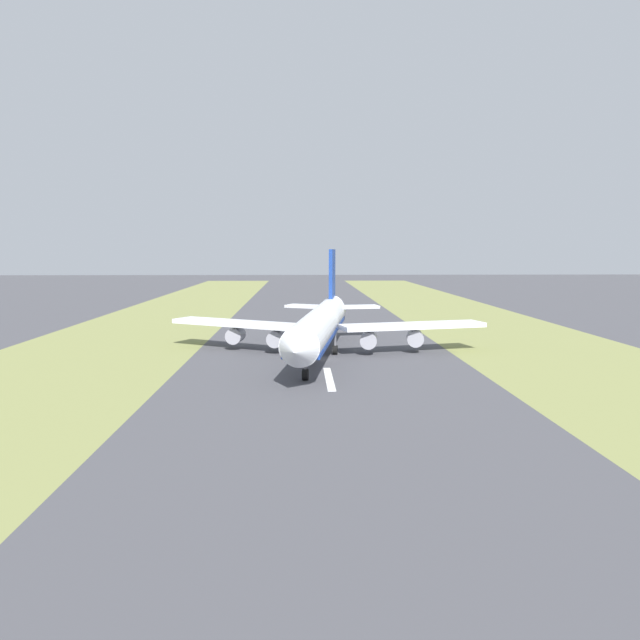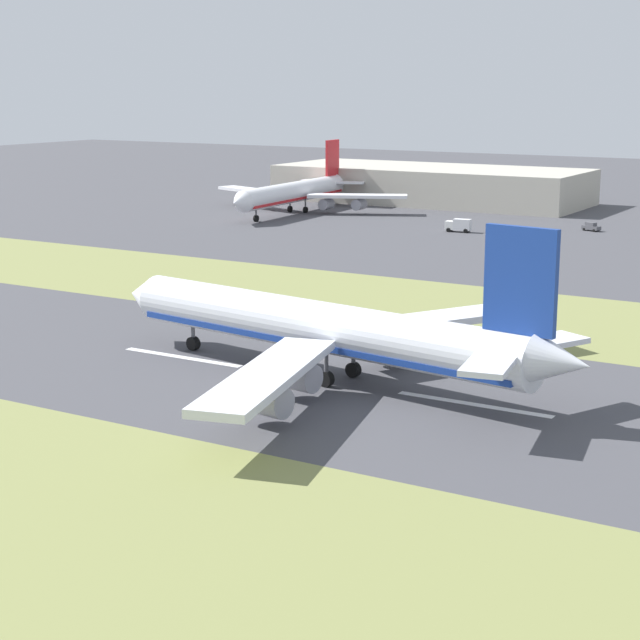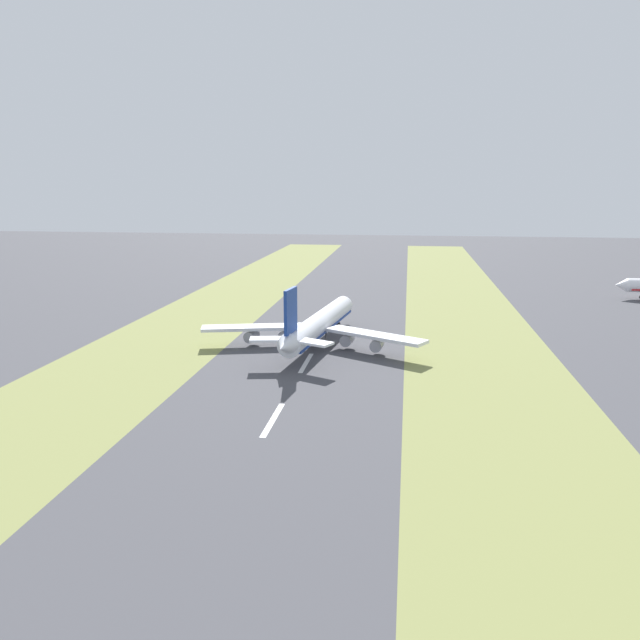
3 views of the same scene
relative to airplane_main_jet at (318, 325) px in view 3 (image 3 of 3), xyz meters
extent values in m
plane|color=#424247|center=(-0.54, 4.38, -6.02)|extent=(800.00, 800.00, 0.00)
cube|color=olive|center=(-45.54, 4.38, -6.02)|extent=(40.00, 600.00, 0.01)
cube|color=olive|center=(44.46, 4.38, -6.02)|extent=(40.00, 600.00, 0.01)
cube|color=silver|center=(-0.54, -58.11, -6.01)|extent=(1.20, 18.00, 0.01)
cube|color=silver|center=(-0.54, -18.11, -6.01)|extent=(1.20, 18.00, 0.01)
cube|color=silver|center=(-0.54, 21.89, -6.01)|extent=(1.20, 18.00, 0.01)
cylinder|color=silver|center=(0.26, 1.89, 0.18)|extent=(13.66, 56.29, 6.00)
cone|color=silver|center=(4.47, 32.10, 0.18)|extent=(6.51, 5.76, 5.88)
cone|color=silver|center=(-4.01, -28.82, 0.98)|extent=(5.88, 6.65, 5.10)
cube|color=navy|center=(0.26, 1.89, -1.47)|extent=(13.06, 54.03, 0.70)
cube|color=silver|center=(-18.07, -2.85, -0.72)|extent=(29.59, 12.87, 0.90)
cube|color=silver|center=(16.60, -7.68, -0.72)|extent=(28.13, 19.67, 0.90)
cylinder|color=#93939E|center=(-9.20, -0.83, -3.17)|extent=(3.83, 5.20, 3.20)
cylinder|color=#93939E|center=(-18.60, -3.06, -3.17)|extent=(3.83, 5.20, 3.20)
cylinder|color=#93939E|center=(8.63, -3.32, -3.17)|extent=(3.83, 5.20, 3.20)
cylinder|color=#93939E|center=(17.06, -8.02, -3.17)|extent=(3.83, 5.20, 3.20)
cube|color=navy|center=(-3.32, -23.86, 8.68)|extent=(1.89, 8.03, 11.00)
cube|color=silver|center=(-8.77, -23.11, 1.18)|extent=(10.62, 6.08, 0.60)
cube|color=silver|center=(2.13, -24.62, 1.18)|extent=(10.92, 8.33, 0.60)
cylinder|color=#59595E|center=(3.20, 22.96, -3.52)|extent=(0.50, 0.50, 3.20)
cylinder|color=black|center=(3.20, 22.96, -5.12)|extent=(1.14, 1.91, 1.80)
cylinder|color=#59595E|center=(-2.73, -0.73, -3.52)|extent=(0.50, 0.50, 3.20)
cylinder|color=black|center=(-2.73, -0.73, -5.12)|extent=(1.14, 1.91, 1.80)
cylinder|color=#59595E|center=(2.42, -1.44, -3.52)|extent=(0.50, 0.50, 3.20)
cylinder|color=black|center=(2.42, -1.44, -5.12)|extent=(1.14, 1.91, 1.80)
cone|color=white|center=(109.25, 90.10, -0.36)|extent=(4.90, 5.66, 5.37)
camera|label=1|loc=(3.98, 117.43, 13.89)|focal=35.00mm
camera|label=2|loc=(-104.96, -60.81, 28.17)|focal=60.00mm
camera|label=3|loc=(24.51, -170.05, 38.58)|focal=35.00mm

